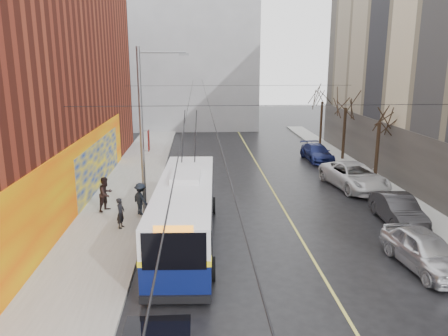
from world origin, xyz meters
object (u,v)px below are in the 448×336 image
Objects in this scene: streetlight_pole at (145,128)px; pedestrian_c at (141,199)px; tree_mid at (346,99)px; trolleybus at (185,210)px; tree_far at (323,94)px; parked_car_c at (354,176)px; parked_car_b at (398,210)px; pedestrian_a at (121,213)px; pedestrian_b at (106,194)px; parked_car_a at (425,250)px; following_car at (193,172)px; parked_car_d at (317,153)px; tree_near at (380,111)px.

pedestrian_c is at bearing -162.41° from streetlight_pole.
tree_mid is 21.40m from trolleybus.
tree_far reaches higher than parked_car_c.
parked_car_b is (-2.00, -21.87, -4.40)m from tree_far.
streetlight_pole is at bearing -127.12° from tree_far.
streetlight_pole reaches higher than pedestrian_a.
pedestrian_b is at bearing -174.23° from parked_car_c.
parked_car_a is 5.19m from parked_car_b.
pedestrian_a reaches higher than parked_car_c.
parked_car_b is 14.25m from pedestrian_a.
pedestrian_c is at bearing -107.44° from following_car.
pedestrian_a is 2.09m from pedestrian_c.
trolleybus reaches higher than pedestrian_c.
tree_mid reaches higher than parked_car_b.
trolleybus is 7.60× the size of pedestrian_a.
parked_car_a is 0.77× the size of parked_car_c.
parked_car_a is (-3.20, -26.92, -4.36)m from tree_far.
pedestrian_c is at bearing -8.00° from pedestrian_a.
following_car is 7.72m from pedestrian_b.
trolleybus is at bearing -128.02° from tree_mid.
parked_car_c is 10.92m from following_car.
streetlight_pole is 5.80× the size of pedestrian_a.
parked_car_b is at bearing -8.11° from streetlight_pole.
parked_car_d is at bearing 45.25° from streetlight_pole.
parked_car_d is at bearing 82.92° from parked_car_c.
pedestrian_b is (-17.50, -12.37, -4.14)m from tree_mid.
pedestrian_c is (-0.36, -0.11, -3.82)m from streetlight_pole.
tree_far is (0.00, 14.00, 0.17)m from tree_near.
tree_far is 25.73m from pedestrian_c.
pedestrian_c reaches higher than following_car.
parked_car_a is at bearing -103.91° from tree_near.
streetlight_pole reaches higher than parked_car_b.
tree_far is at bearing 90.00° from tree_near.
tree_mid reaches higher than parked_car_d.
tree_mid reaches higher than following_car.
streetlight_pole reaches higher than following_car.
parked_car_c reaches higher than following_car.
tree_far is 16.06m from parked_car_c.
trolleybus is 6.72× the size of pedestrian_c.
tree_near is at bearing 70.27° from parked_car_a.
tree_mid is at bearing -23.66° from pedestrian_b.
parked_car_a reaches higher than following_car.
pedestrian_b reaches higher than pedestrian_a.
tree_near is 7.01m from tree_mid.
tree_near is 16.51m from trolleybus.
tree_near is 4.80m from parked_car_c.
following_car is at bearing 119.19° from parked_car_a.
tree_mid reaches higher than pedestrian_a.
tree_near is at bearing 25.05° from parked_car_c.
tree_near is at bearing 21.62° from streetlight_pole.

